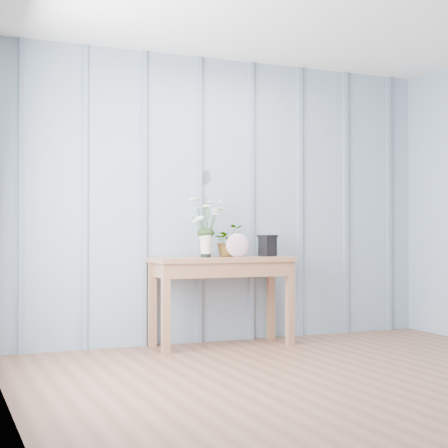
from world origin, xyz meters
name	(u,v)px	position (x,y,z in m)	size (l,w,h in m)	color
ground	(375,396)	(0.00, 0.00, 0.00)	(4.50, 4.50, 0.00)	brown
room_shell	(298,88)	(0.00, 0.92, 1.99)	(4.00, 4.50, 2.50)	#91A4B4
sideboard	(222,271)	(-0.14, 1.99, 0.64)	(1.20, 0.45, 0.75)	#976243
daisy_vase	(206,218)	(-0.28, 1.99, 1.08)	(0.38, 0.29, 0.53)	black
spider_plant	(227,241)	(-0.06, 2.07, 0.89)	(0.25, 0.21, 0.27)	#1B3414
felt_disc_vessel	(238,245)	(-0.02, 1.92, 0.85)	(0.20, 0.06, 0.20)	#994E76
carved_box	(268,245)	(0.32, 2.04, 0.85)	(0.19, 0.17, 0.19)	black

